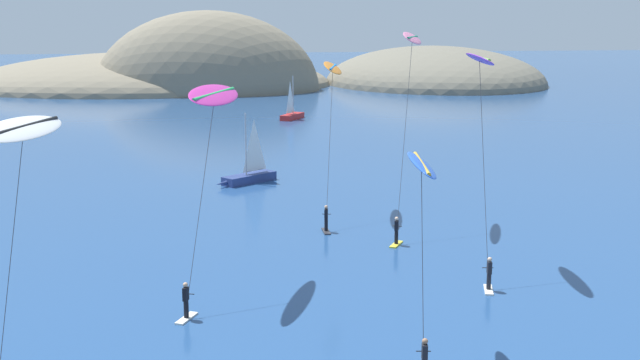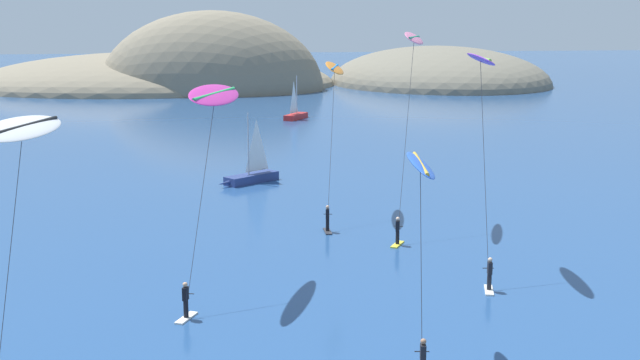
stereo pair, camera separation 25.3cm
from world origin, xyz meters
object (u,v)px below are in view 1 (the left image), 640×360
object	(u,v)px
kitesurfer_orange	(332,79)
kitesurfer_pink	(411,55)
kitesurfer_white	(21,147)
kitesurfer_blue	(422,185)
kitesurfer_purple	(480,79)
sailboat_near	(246,175)
sailboat_far	(293,114)
kitesurfer_magenta	(213,107)

from	to	relation	value
kitesurfer_orange	kitesurfer_pink	distance (m)	6.04
kitesurfer_pink	kitesurfer_white	bearing A→B (deg)	-135.52
kitesurfer_blue	kitesurfer_purple	bearing A→B (deg)	60.07
sailboat_near	kitesurfer_blue	world-z (taller)	kitesurfer_blue
sailboat_far	kitesurfer_purple	size ratio (longest dim) A/B	0.50
sailboat_far	kitesurfer_pink	xyz separation A→B (m)	(0.10, -55.90, 10.21)
sailboat_far	kitesurfer_blue	world-z (taller)	kitesurfer_blue
sailboat_far	kitesurfer_white	bearing A→B (deg)	-104.68
kitesurfer_orange	kitesurfer_white	xyz separation A→B (m)	(-15.54, -23.36, -0.53)
kitesurfer_white	kitesurfer_orange	bearing A→B (deg)	56.36
kitesurfer_purple	kitesurfer_white	bearing A→B (deg)	-154.72
sailboat_near	kitesurfer_white	bearing A→B (deg)	-107.02
kitesurfer_orange	kitesurfer_blue	bearing A→B (deg)	-92.37
kitesurfer_blue	kitesurfer_magenta	world-z (taller)	kitesurfer_magenta
sailboat_near	kitesurfer_pink	world-z (taller)	kitesurfer_pink
sailboat_near	kitesurfer_pink	distance (m)	20.17
sailboat_near	kitesurfer_blue	size ratio (longest dim) A/B	0.71
sailboat_far	kitesurfer_white	size ratio (longest dim) A/B	0.59
sailboat_near	sailboat_far	bearing A→B (deg)	77.29
kitesurfer_purple	kitesurfer_blue	bearing A→B (deg)	-119.93
kitesurfer_purple	kitesurfer_magenta	bearing A→B (deg)	-175.72
kitesurfer_blue	kitesurfer_orange	bearing A→B (deg)	87.63
kitesurfer_white	kitesurfer_purple	bearing A→B (deg)	25.28
kitesurfer_pink	kitesurfer_blue	bearing A→B (deg)	-104.48
sailboat_far	kitesurfer_white	xyz separation A→B (m)	(-19.75, -75.39, 7.97)
kitesurfer_white	kitesurfer_pink	size ratio (longest dim) A/B	0.78
kitesurfer_blue	kitesurfer_magenta	bearing A→B (deg)	126.87
kitesurfer_purple	kitesurfer_pink	distance (m)	9.73
kitesurfer_pink	kitesurfer_magenta	bearing A→B (deg)	-140.01
kitesurfer_orange	kitesurfer_blue	size ratio (longest dim) A/B	1.28
kitesurfer_white	sailboat_far	bearing A→B (deg)	75.32
kitesurfer_orange	kitesurfer_magenta	bearing A→B (deg)	-120.09
sailboat_near	kitesurfer_purple	size ratio (longest dim) A/B	0.50
sailboat_far	kitesurfer_magenta	world-z (taller)	kitesurfer_magenta
kitesurfer_blue	kitesurfer_pink	xyz separation A→B (m)	(5.31, 20.58, 3.90)
kitesurfer_blue	kitesurfer_white	world-z (taller)	kitesurfer_white
kitesurfer_magenta	kitesurfer_white	size ratio (longest dim) A/B	1.04
sailboat_near	kitesurfer_orange	bearing A→B (deg)	-64.69
kitesurfer_purple	kitesurfer_orange	size ratio (longest dim) A/B	1.11
sailboat_far	kitesurfer_purple	bearing A→B (deg)	-89.06
kitesurfer_magenta	kitesurfer_white	world-z (taller)	kitesurfer_magenta
kitesurfer_blue	kitesurfer_magenta	size ratio (longest dim) A/B	0.81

